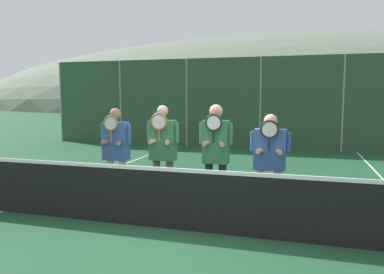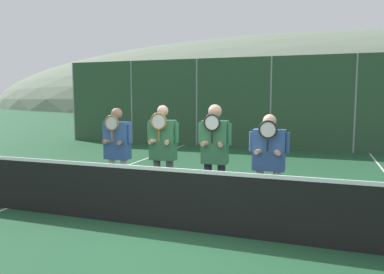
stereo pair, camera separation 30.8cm
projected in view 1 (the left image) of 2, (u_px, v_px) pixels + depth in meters
The scene contains 12 objects.
ground_plane at pixel (192, 231), 5.55m from camera, with size 120.00×120.00×0.00m, color #1E4C2D.
hill_distant at pixel (293, 107), 63.71m from camera, with size 117.90×65.50×22.92m.
clubhouse_building at pixel (266, 101), 20.94m from camera, with size 18.31×5.50×3.40m.
fence_back at pixel (260, 103), 14.02m from camera, with size 17.46×0.06×3.45m.
tennis_net at pixel (192, 199), 5.49m from camera, with size 9.24×0.09×1.04m.
court_line_left_sideline at pixel (95, 176), 9.37m from camera, with size 0.05×16.00×0.01m, color white.
player_leftmost at pixel (116, 149), 6.71m from camera, with size 0.59×0.34×1.78m.
player_center_left at pixel (163, 149), 6.50m from camera, with size 0.59×0.34×1.84m.
player_center_right at pixel (216, 151), 6.13m from camera, with size 0.55×0.34×1.86m.
player_rightmost at pixel (270, 157), 5.97m from camera, with size 0.63×0.34×1.71m.
car_far_left at pixel (171, 118), 17.80m from camera, with size 4.78×1.92×1.89m.
car_left_of_center at pixel (282, 121), 16.64m from camera, with size 4.23×2.07×1.72m.
Camera 1 is at (1.51, -5.14, 2.00)m, focal length 35.00 mm.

